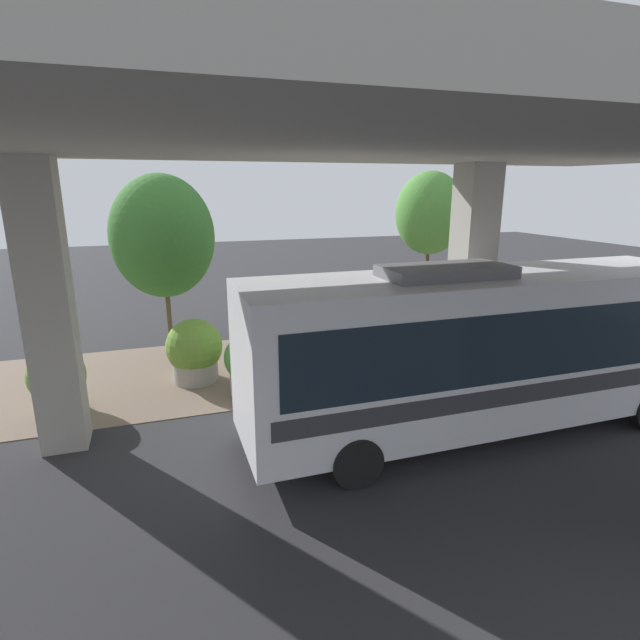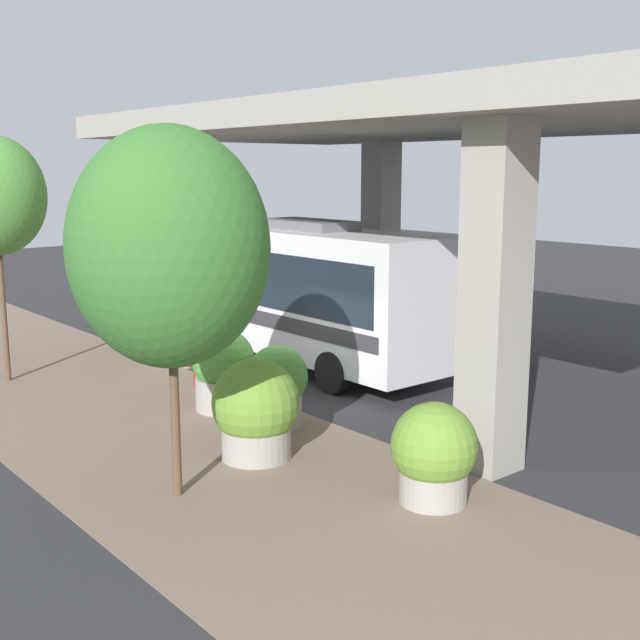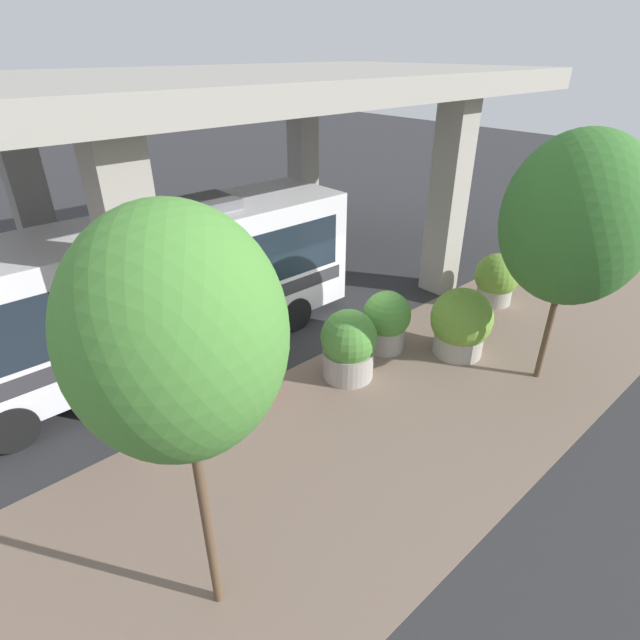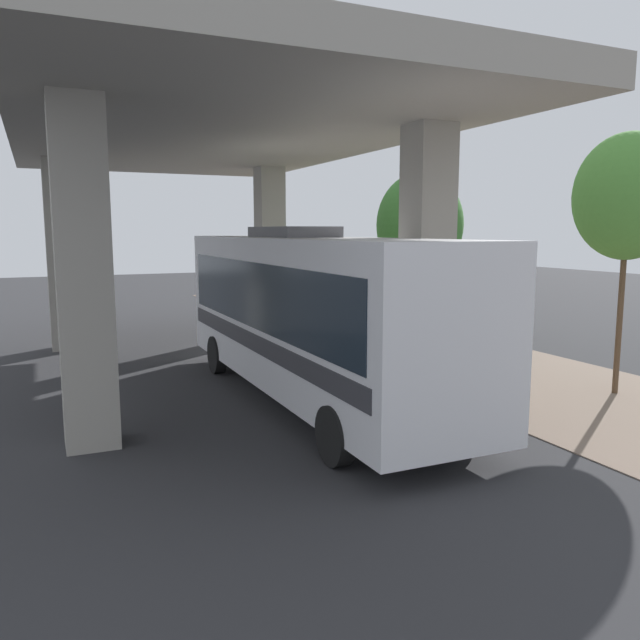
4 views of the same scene
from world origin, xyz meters
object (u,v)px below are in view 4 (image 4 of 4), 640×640
fire_hydrant (413,357)px  planter_back (379,316)px  planter_extra (313,309)px  street_tree_near (420,225)px  bus (311,308)px  street_tree_far (628,197)px  planter_front (359,324)px  planter_middle (392,331)px

fire_hydrant → planter_back: bearing=-109.5°
fire_hydrant → planter_extra: (-0.74, -8.28, 0.29)m
street_tree_near → planter_back: bearing=16.3°
bus → street_tree_near: size_ratio=1.85×
planter_extra → street_tree_near: bearing=136.3°
fire_hydrant → street_tree_near: size_ratio=0.18×
planter_extra → street_tree_far: bearing=102.5°
planter_front → street_tree_far: street_tree_far is taller
planter_extra → street_tree_far: street_tree_far is taller
fire_hydrant → planter_front: (-0.31, -3.62, 0.35)m
planter_extra → street_tree_near: (-2.95, 2.82, 3.18)m
planter_front → street_tree_far: 8.53m
street_tree_near → street_tree_far: size_ratio=0.98×
street_tree_near → street_tree_far: street_tree_far is taller
planter_back → street_tree_near: size_ratio=0.32×
bus → planter_middle: bearing=-142.4°
bus → street_tree_far: size_ratio=1.81×
fire_hydrant → street_tree_near: (-3.69, -5.46, 3.47)m
bus → planter_extra: bus is taller
fire_hydrant → street_tree_far: size_ratio=0.17×
fire_hydrant → planter_back: planter_back is taller
planter_back → planter_middle: bearing=67.6°
planter_back → street_tree_far: (-1.62, 8.34, 3.64)m
bus → planter_front: 6.03m
planter_back → planter_extra: (0.99, -3.39, -0.09)m
planter_back → planter_extra: planter_back is taller
planter_middle → planter_back: (-1.20, -2.90, 0.03)m
planter_middle → street_tree_far: size_ratio=0.30×
planter_back → street_tree_near: street_tree_near is taller
street_tree_near → planter_middle: bearing=47.8°
bus → planter_back: 7.89m
planter_middle → street_tree_far: street_tree_far is taller
bus → planter_extra: bearing=-113.8°
fire_hydrant → planter_extra: 8.32m
planter_middle → street_tree_far: 7.14m
street_tree_far → planter_back: bearing=-79.0°
planter_extra → planter_back: bearing=106.3°
planter_front → street_tree_far: (-3.04, 7.07, 3.68)m
planter_back → planter_extra: size_ratio=1.14×
planter_middle → street_tree_near: bearing=-132.2°
bus → planter_extra: (-4.10, -9.29, -1.29)m
fire_hydrant → planter_extra: planter_extra is taller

